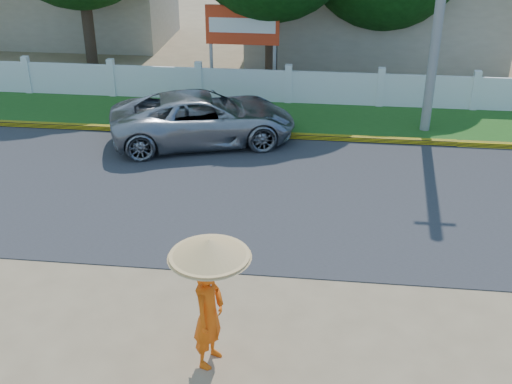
# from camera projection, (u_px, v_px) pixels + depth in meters

# --- Properties ---
(ground) EXTENTS (120.00, 120.00, 0.00)m
(ground) POSITION_uv_depth(u_px,v_px,m) (243.00, 307.00, 11.50)
(ground) COLOR #9E8460
(ground) RESTS_ON ground
(road) EXTENTS (60.00, 7.00, 0.02)m
(road) POSITION_uv_depth(u_px,v_px,m) (268.00, 193.00, 15.48)
(road) COLOR #38383A
(road) RESTS_ON ground
(grass_verge) EXTENTS (60.00, 3.50, 0.03)m
(grass_verge) POSITION_uv_depth(u_px,v_px,m) (285.00, 118.00, 20.12)
(grass_verge) COLOR #2D601E
(grass_verge) RESTS_ON ground
(curb) EXTENTS (40.00, 0.18, 0.16)m
(curb) POSITION_uv_depth(u_px,v_px,m) (280.00, 136.00, 18.59)
(curb) COLOR yellow
(curb) RESTS_ON ground
(fence) EXTENTS (40.00, 0.10, 1.10)m
(fence) POSITION_uv_depth(u_px,v_px,m) (288.00, 87.00, 21.17)
(fence) COLOR silver
(fence) RESTS_ON ground
(building_near) EXTENTS (10.00, 6.00, 3.20)m
(building_near) POSITION_uv_depth(u_px,v_px,m) (373.00, 15.00, 26.40)
(building_near) COLOR #B7AD99
(building_near) RESTS_ON ground
(building_far) EXTENTS (8.00, 5.00, 2.80)m
(building_far) POSITION_uv_depth(u_px,v_px,m) (79.00, 8.00, 28.72)
(building_far) COLOR #B7AD99
(building_far) RESTS_ON ground
(vehicle) EXTENTS (5.65, 3.81, 1.44)m
(vehicle) POSITION_uv_depth(u_px,v_px,m) (203.00, 118.00, 18.08)
(vehicle) COLOR #95979C
(vehicle) RESTS_ON ground
(monk_with_parasol) EXTENTS (1.24, 1.24, 2.26)m
(monk_with_parasol) POSITION_uv_depth(u_px,v_px,m) (209.00, 284.00, 9.57)
(monk_with_parasol) COLOR #E6540C
(monk_with_parasol) RESTS_ON ground
(billboard) EXTENTS (2.50, 0.13, 2.95)m
(billboard) POSITION_uv_depth(u_px,v_px,m) (242.00, 30.00, 21.59)
(billboard) COLOR gray
(billboard) RESTS_ON ground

